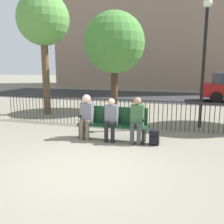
% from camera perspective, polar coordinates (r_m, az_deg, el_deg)
% --- Properties ---
extents(ground_plane, '(80.00, 80.00, 0.00)m').
position_cam_1_polar(ground_plane, '(5.24, -6.32, -12.59)').
color(ground_plane, gray).
extents(park_bench, '(1.90, 0.45, 0.92)m').
position_cam_1_polar(park_bench, '(6.94, 0.19, -2.33)').
color(park_bench, '#14381E').
rests_on(park_bench, ground).
extents(seated_person_0, '(0.34, 0.39, 1.26)m').
position_cam_1_polar(seated_person_0, '(7.02, -5.87, -0.45)').
color(seated_person_0, brown).
rests_on(seated_person_0, ground).
extents(seated_person_1, '(0.34, 0.39, 1.18)m').
position_cam_1_polar(seated_person_1, '(6.79, -0.19, -1.28)').
color(seated_person_1, black).
rests_on(seated_person_1, ground).
extents(seated_person_2, '(0.34, 0.39, 1.23)m').
position_cam_1_polar(seated_person_2, '(6.62, 5.73, -1.37)').
color(seated_person_2, '#3D3D42').
rests_on(seated_person_2, ground).
extents(backpack, '(0.25, 0.25, 0.40)m').
position_cam_1_polar(backpack, '(6.66, 9.64, -5.76)').
color(backpack, black).
rests_on(backpack, ground).
extents(fence_railing, '(9.01, 0.03, 0.95)m').
position_cam_1_polar(fence_railing, '(8.30, 2.88, 0.27)').
color(fence_railing, '#2D2823').
rests_on(fence_railing, ground).
extents(tree_0, '(2.11, 2.11, 4.93)m').
position_cam_1_polar(tree_0, '(11.02, -15.46, 19.49)').
color(tree_0, brown).
rests_on(tree_0, ground).
extents(tree_2, '(2.64, 2.64, 4.34)m').
position_cam_1_polar(tree_2, '(11.18, 0.54, 15.50)').
color(tree_2, '#422D1E').
rests_on(tree_2, ground).
extents(lamp_post, '(0.28, 0.28, 4.07)m').
position_cam_1_polar(lamp_post, '(8.66, 20.45, 13.98)').
color(lamp_post, black).
rests_on(lamp_post, ground).
extents(street_surface, '(24.00, 6.00, 0.01)m').
position_cam_1_polar(street_surface, '(16.66, 9.83, 3.49)').
color(street_surface, '#2B2B2D').
rests_on(street_surface, ground).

